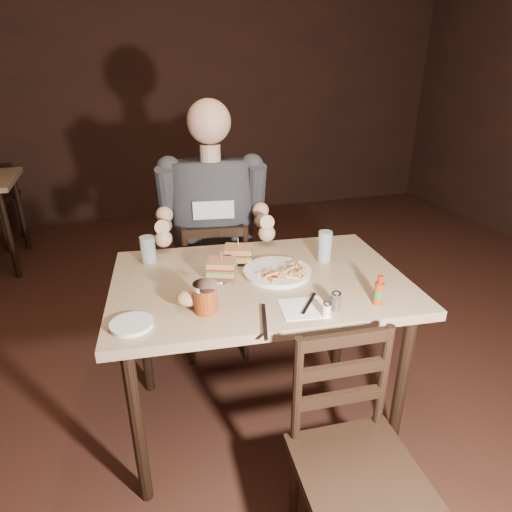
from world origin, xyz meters
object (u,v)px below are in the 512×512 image
object	(u,v)px
dinner_plate	(277,273)
glass_right	(325,247)
diner	(213,202)
hot_sauce	(379,290)
chair_far	(216,285)
syrup_dispenser	(206,298)
glass_left	(148,250)
chair_near	(358,472)
main_table	(259,294)
side_plate	(132,325)

from	to	relation	value
dinner_plate	glass_right	size ratio (longest dim) A/B	1.98
diner	hot_sauce	size ratio (longest dim) A/B	8.74
chair_far	syrup_dispenser	distance (m)	0.97
glass_left	syrup_dispenser	bearing A→B (deg)	-71.96
dinner_plate	glass_right	world-z (taller)	glass_right
glass_right	syrup_dispenser	distance (m)	0.67
chair_far	diner	distance (m)	0.53
glass_right	glass_left	bearing A→B (deg)	163.71
chair_near	syrup_dispenser	distance (m)	0.76
chair_far	glass_left	bearing A→B (deg)	52.10
dinner_plate	glass_left	distance (m)	0.59
chair_far	glass_left	size ratio (longest dim) A/B	6.79
main_table	glass_left	xyz separation A→B (m)	(-0.43, 0.30, 0.14)
dinner_plate	diner	bearing A→B (deg)	104.41
chair_far	glass_right	xyz separation A→B (m)	(0.40, -0.57, 0.42)
hot_sauce	side_plate	world-z (taller)	hot_sauce
chair_far	hot_sauce	bearing A→B (deg)	121.81
chair_far	glass_right	bearing A→B (deg)	133.53
diner	glass_right	size ratio (longest dim) A/B	7.10
main_table	glass_right	xyz separation A→B (m)	(0.34, 0.08, 0.15)
chair_near	hot_sauce	world-z (taller)	hot_sauce
dinner_plate	side_plate	distance (m)	0.66
chair_far	hot_sauce	xyz separation A→B (m)	(0.42, -0.99, 0.41)
glass_left	glass_right	distance (m)	0.80
main_table	dinner_plate	distance (m)	0.12
chair_near	glass_left	distance (m)	1.22
diner	glass_left	world-z (taller)	diner
chair_near	syrup_dispenser	bearing A→B (deg)	129.38
main_table	chair_far	world-z (taller)	chair_far
glass_right	side_plate	xyz separation A→B (m)	(-0.87, -0.30, -0.07)
diner	hot_sauce	world-z (taller)	diner
main_table	chair_far	bearing A→B (deg)	95.27
hot_sauce	glass_right	bearing A→B (deg)	93.01
chair_near	diner	bearing A→B (deg)	101.12
chair_near	diner	distance (m)	1.43
glass_left	hot_sauce	world-z (taller)	glass_left
chair_far	side_plate	xyz separation A→B (m)	(-0.47, -0.88, 0.36)
dinner_plate	syrup_dispenser	size ratio (longest dim) A/B	2.50
main_table	hot_sauce	bearing A→B (deg)	-43.44
diner	chair_near	bearing A→B (deg)	-73.80
glass_left	side_plate	size ratio (longest dim) A/B	0.86
chair_near	hot_sauce	distance (m)	0.62
chair_far	chair_near	bearing A→B (deg)	105.59
glass_right	syrup_dispenser	xyz separation A→B (m)	(-0.60, -0.28, -0.01)
side_plate	glass_left	bearing A→B (deg)	79.38
chair_near	syrup_dispenser	world-z (taller)	syrup_dispenser
side_plate	chair_near	bearing A→B (deg)	-37.85
glass_left	syrup_dispenser	distance (m)	0.53
main_table	chair_near	xyz separation A→B (m)	(0.10, -0.72, -0.28)
chair_far	dinner_plate	world-z (taller)	chair_far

